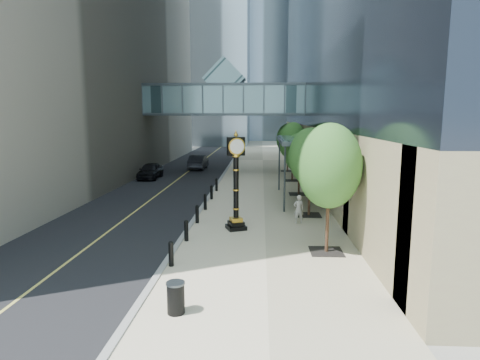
% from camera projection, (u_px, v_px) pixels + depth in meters
% --- Properties ---
extents(ground, '(320.00, 320.00, 0.00)m').
position_uv_depth(ground, '(239.00, 279.00, 14.49)').
color(ground, gray).
rests_on(ground, ground).
extents(road, '(8.00, 180.00, 0.02)m').
position_uv_depth(road, '(204.00, 160.00, 54.30)').
color(road, black).
rests_on(road, ground).
extents(sidewalk, '(8.00, 180.00, 0.06)m').
position_uv_depth(sidewalk, '(263.00, 160.00, 53.88)').
color(sidewalk, beige).
rests_on(sidewalk, ground).
extents(curb, '(0.25, 180.00, 0.07)m').
position_uv_depth(curb, '(233.00, 160.00, 54.09)').
color(curb, gray).
rests_on(curb, ground).
extents(distant_tower_c, '(22.00, 22.00, 65.00)m').
position_uv_depth(distant_tower_c, '(241.00, 32.00, 128.09)').
color(distant_tower_c, '#A7C1D2').
rests_on(distant_tower_c, ground).
extents(skywalk, '(17.00, 4.20, 5.80)m').
position_uv_depth(skywalk, '(225.00, 98.00, 41.05)').
color(skywalk, slate).
rests_on(skywalk, ground).
extents(entrance_canopy, '(3.00, 8.00, 4.38)m').
position_uv_depth(entrance_canopy, '(301.00, 141.00, 27.46)').
color(entrance_canopy, '#383F44').
rests_on(entrance_canopy, ground).
extents(bollard_row, '(0.20, 16.20, 0.90)m').
position_uv_depth(bollard_row, '(201.00, 208.00, 23.42)').
color(bollard_row, black).
rests_on(bollard_row, sidewalk).
extents(street_trees, '(2.68, 28.57, 5.51)m').
position_uv_depth(street_trees, '(300.00, 149.00, 28.88)').
color(street_trees, black).
rests_on(street_trees, sidewalk).
extents(street_clock, '(1.20, 1.20, 4.96)m').
position_uv_depth(street_clock, '(236.00, 188.00, 20.39)').
color(street_clock, black).
rests_on(street_clock, sidewalk).
extents(trash_bin, '(0.64, 0.64, 0.90)m').
position_uv_depth(trash_bin, '(176.00, 299.00, 11.80)').
color(trash_bin, black).
rests_on(trash_bin, sidewalk).
extents(pedestrian, '(0.64, 0.49, 1.57)m').
position_uv_depth(pedestrian, '(299.00, 209.00, 21.76)').
color(pedestrian, '#AEA79F').
rests_on(pedestrian, sidewalk).
extents(car_near, '(1.82, 4.41, 1.50)m').
position_uv_depth(car_near, '(150.00, 171.00, 37.85)').
color(car_near, black).
rests_on(car_near, road).
extents(car_far, '(1.71, 4.78, 1.57)m').
position_uv_depth(car_far, '(198.00, 162.00, 44.86)').
color(car_far, black).
rests_on(car_far, road).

